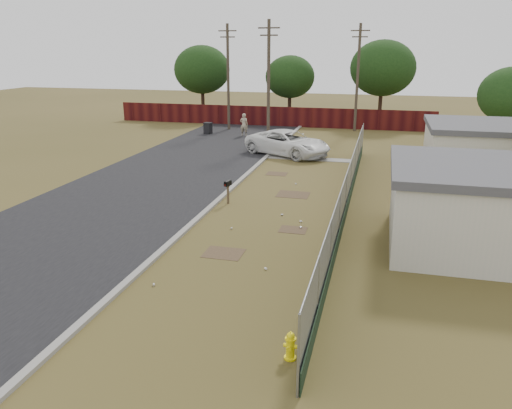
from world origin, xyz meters
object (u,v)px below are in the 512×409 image
(mailbox, at_px, (228,185))
(trash_bin, at_px, (208,128))
(pickup_truck, at_px, (288,143))
(pedestrian, at_px, (244,125))
(fire_hydrant, at_px, (290,346))

(mailbox, bearing_deg, trash_bin, 112.27)
(pickup_truck, relative_size, trash_bin, 6.29)
(mailbox, height_order, pedestrian, pedestrian)
(mailbox, bearing_deg, pedestrian, 103.32)
(mailbox, height_order, pickup_truck, pickup_truck)
(fire_hydrant, relative_size, pickup_truck, 0.12)
(fire_hydrant, height_order, pickup_truck, pickup_truck)
(pickup_truck, bearing_deg, fire_hydrant, -141.68)
(mailbox, xyz_separation_m, pedestrian, (-4.34, 18.34, 0.04))
(mailbox, bearing_deg, pickup_truck, 86.86)
(mailbox, distance_m, pickup_truck, 11.69)
(mailbox, distance_m, pedestrian, 18.85)
(fire_hydrant, relative_size, pedestrian, 0.40)
(pedestrian, bearing_deg, mailbox, 101.04)
(pedestrian, bearing_deg, trash_bin, -5.97)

